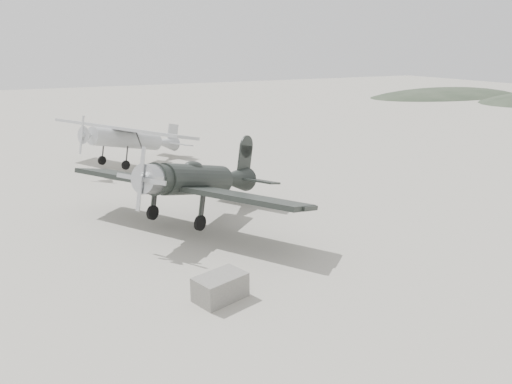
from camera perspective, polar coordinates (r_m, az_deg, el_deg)
ground at (r=19.28m, az=6.05°, el=-6.55°), size 160.00×160.00×0.00m
hill_northeast at (r=81.44m, az=20.86°, el=10.26°), size 32.00×16.00×5.20m
lowwing_monoplane at (r=21.62m, az=-6.43°, el=1.36°), size 8.97×10.34×3.59m
highwing_monoplane at (r=32.61m, az=-14.22°, el=6.26°), size 8.52×10.56×3.15m
equipment_block at (r=15.59m, az=-4.11°, el=-10.80°), size 1.77×1.38×0.78m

